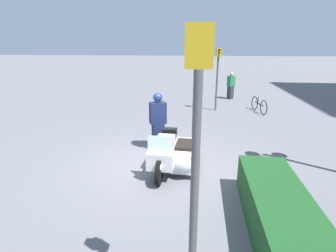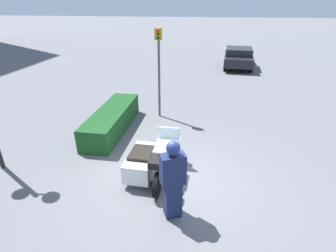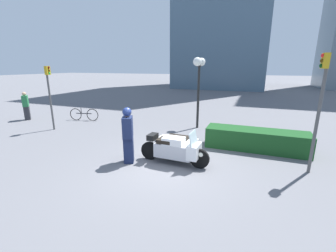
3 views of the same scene
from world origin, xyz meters
TOP-DOWN VIEW (x-y plane):
  - ground_plane at (0.00, 0.00)m, footprint 160.00×160.00m
  - police_motorcycle at (0.33, 0.67)m, footprint 2.34×1.29m
  - officer_rider at (-1.13, -0.05)m, footprint 0.48×0.58m
  - hedge_bush_curbside at (2.74, 2.69)m, footprint 3.66×0.99m
  - traffic_light_near at (4.22, 1.22)m, footprint 0.23×0.27m
  - traffic_light_far at (-6.63, 2.05)m, footprint 0.22×0.29m
  - pedestrian_bystander at (-9.84, 3.10)m, footprint 0.52×0.52m
  - bicycle_parked at (-6.62, 4.18)m, footprint 1.70×0.44m

SIDE VIEW (x-z plane):
  - ground_plane at x=0.00m, z-range 0.00..0.00m
  - bicycle_parked at x=-6.62m, z-range -0.04..0.72m
  - hedge_bush_curbside at x=2.74m, z-range 0.00..0.77m
  - police_motorcycle at x=0.33m, z-range -0.11..1.03m
  - pedestrian_bystander at x=-9.84m, z-range 0.00..1.63m
  - officer_rider at x=-1.13m, z-range 0.05..1.88m
  - traffic_light_far at x=-6.63m, z-range 0.51..3.57m
  - traffic_light_near at x=4.22m, z-range 0.54..3.94m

